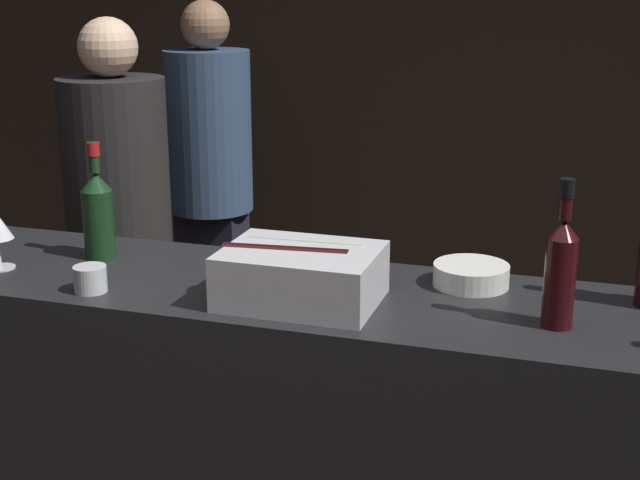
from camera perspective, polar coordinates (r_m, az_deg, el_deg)
wall_back_chalkboard at (r=4.52m, az=9.82°, el=11.71°), size 6.40×0.06×2.80m
bar_counter at (r=2.40m, az=-0.20°, el=-14.84°), size 2.41×0.53×1.02m
ice_bin_with_bottles at (r=2.08m, az=-1.31°, el=-2.08°), size 0.37×0.27×0.13m
bowl_white at (r=2.23m, az=9.65°, el=-2.18°), size 0.19×0.19×0.05m
candle_votive at (r=2.23m, az=-14.49°, el=-2.42°), size 0.08×0.08×0.06m
red_wine_bottle_burgundy at (r=2.46m, az=-14.03°, el=1.77°), size 0.08×0.08×0.32m
red_wine_bottle_black_foil at (r=1.98m, az=15.15°, el=-1.66°), size 0.07×0.07×0.33m
person_in_hoodie at (r=3.37m, az=-12.72°, el=1.27°), size 0.38×0.38×1.63m
person_blond_tee at (r=3.99m, az=-7.03°, el=4.31°), size 0.37×0.37×1.67m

